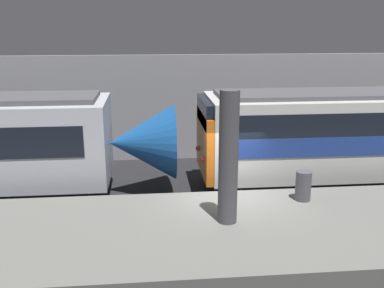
{
  "coord_description": "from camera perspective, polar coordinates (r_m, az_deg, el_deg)",
  "views": [
    {
      "loc": [
        -2.28,
        -12.37,
        5.8
      ],
      "look_at": [
        -0.96,
        0.92,
        2.15
      ],
      "focal_mm": 42.0,
      "sensor_mm": 36.0,
      "label": 1
    }
  ],
  "objects": [
    {
      "name": "ground_plane",
      "position": [
        13.86,
        4.39,
        -9.5
      ],
      "size": [
        120.0,
        120.0,
        0.0
      ],
      "primitive_type": "plane",
      "color": "black"
    },
    {
      "name": "support_pillar_near",
      "position": [
        10.95,
        4.65,
        -1.8
      ],
      "size": [
        0.48,
        0.48,
        3.34
      ],
      "color": "#47474C",
      "rests_on": "platform"
    },
    {
      "name": "platform",
      "position": [
        11.61,
        6.45,
        -12.2
      ],
      "size": [
        40.0,
        4.64,
        0.92
      ],
      "color": "slate",
      "rests_on": "ground"
    },
    {
      "name": "trash_bin",
      "position": [
        13.04,
        13.94,
        -5.17
      ],
      "size": [
        0.44,
        0.44,
        0.85
      ],
      "color": "#4C4C51",
      "rests_on": "platform"
    },
    {
      "name": "station_rear_barrier",
      "position": [
        19.31,
        1.2,
        4.67
      ],
      "size": [
        50.0,
        0.15,
        4.48
      ],
      "color": "#939399",
      "rests_on": "ground"
    }
  ]
}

